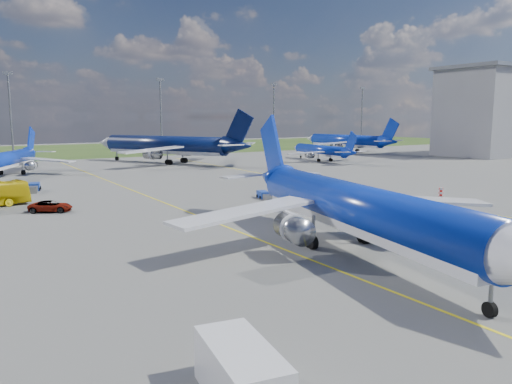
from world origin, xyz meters
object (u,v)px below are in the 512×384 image
uld_container (437,244)px  baggage_tug_c (34,188)px  main_airliner (355,254)px  warning_post (440,200)px  service_car_c (332,189)px  bg_jet_nnw (8,176)px  bg_jet_ne (320,161)px  service_van (241,375)px  baggage_tug_e (294,177)px  bg_jet_n (166,163)px  service_car_b (51,206)px  baggage_tug_w (265,196)px  bg_jet_ene (346,152)px

uld_container → baggage_tug_c: uld_container is taller
main_airliner → baggage_tug_c: bearing=119.7°
warning_post → service_car_c: size_ratio=0.58×
bg_jet_nnw → uld_container: size_ratio=16.70×
bg_jet_ne → service_car_c: (-35.01, -45.86, 0.75)m
main_airliner → warning_post: bearing=32.6°
service_van → warning_post: bearing=37.9°
service_van → baggage_tug_e: bearing=61.2°
bg_jet_nnw → main_airliner: bearing=-51.0°
warning_post → uld_container: bearing=-142.5°
baggage_tug_e → service_van: bearing=-150.0°
bg_jet_n → service_car_b: bearing=26.4°
bg_jet_n → main_airliner: bearing=48.8°
baggage_tug_c → baggage_tug_e: 44.26m
warning_post → uld_container: (-15.86, -12.16, -0.67)m
service_car_b → baggage_tug_e: service_car_b is taller
service_car_c → baggage_tug_w: size_ratio=1.14×
uld_container → service_van: service_van is taller
bg_jet_ne → baggage_tug_e: (-29.18, -28.21, 0.48)m
main_airliner → service_car_c: main_airliner is taller
service_car_c → uld_container: bearing=-77.7°
bg_jet_ne → bg_jet_ene: bg_jet_ene is taller
service_van → baggage_tug_w: (28.33, 42.20, -0.73)m
service_car_c → bg_jet_nnw: bearing=164.1°
main_airliner → service_car_b: main_airliner is taller
warning_post → baggage_tug_e: size_ratio=0.64×
bg_jet_nnw → baggage_tug_e: (44.52, -34.12, 0.48)m
warning_post → bg_jet_ene: bg_jet_ene is taller
warning_post → bg_jet_ne: bg_jet_ne is taller
service_van → service_car_b: 47.64m
service_car_c → bg_jet_ne: bearing=89.9°
bg_jet_ene → uld_container: bg_jet_ene is taller
warning_post → baggage_tug_w: warning_post is taller
main_airliner → baggage_tug_e: size_ratio=9.24×
service_car_c → service_car_b: bearing=-153.5°
baggage_tug_c → baggage_tug_e: size_ratio=1.16×
bg_jet_ene → baggage_tug_e: bearing=36.9°
warning_post → bg_jet_n: bearing=92.8°
bg_jet_nnw → service_van: bearing=-64.9°
bg_jet_n → service_van: bearing=40.2°
bg_jet_ne → baggage_tug_e: bearing=49.8°
service_van → baggage_tug_c: size_ratio=0.99×
bg_jet_nnw → bg_jet_n: bg_jet_n is taller
bg_jet_ne → baggage_tug_c: 74.87m
bg_jet_ne → service_car_c: 57.70m
service_car_c → baggage_tug_e: 18.59m
warning_post → baggage_tug_w: 23.38m
warning_post → service_van: 46.82m
uld_container → baggage_tug_e: 51.49m
service_van → baggage_tug_w: 50.83m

